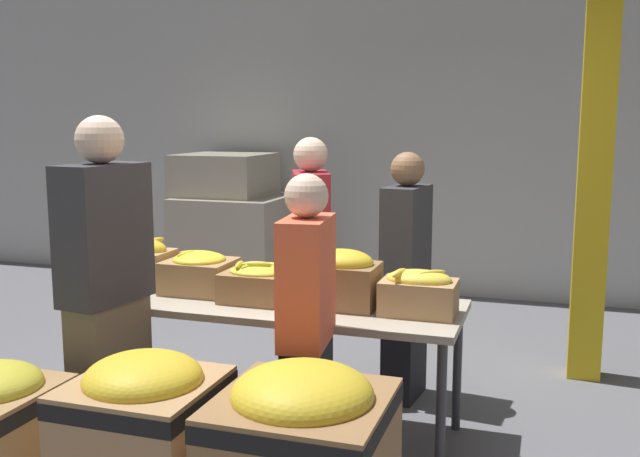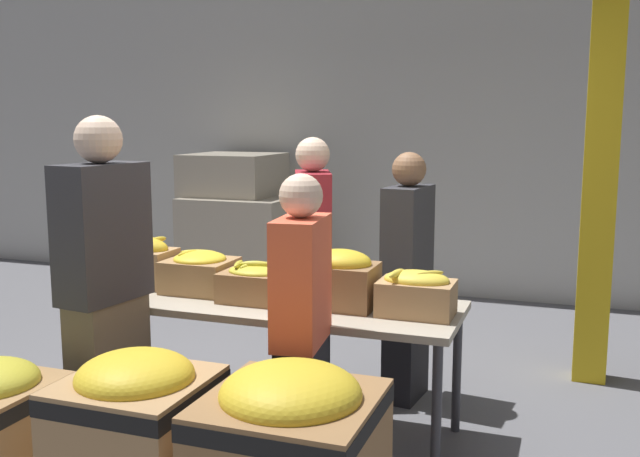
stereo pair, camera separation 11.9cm
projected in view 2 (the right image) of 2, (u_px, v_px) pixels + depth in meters
name	position (u px, v px, depth m)	size (l,w,h in m)	color
ground_plane	(266.00, 426.00, 4.13)	(30.00, 30.00, 0.00)	slate
wall_back	(407.00, 95.00, 7.09)	(16.00, 0.08, 4.00)	#B7B7B2
sorting_table	(265.00, 310.00, 4.02)	(2.20, 0.75, 0.75)	#B2A893
banana_box_0	(142.00, 261.00, 4.35)	(0.39, 0.27, 0.31)	tan
banana_box_1	(200.00, 271.00, 4.19)	(0.39, 0.34, 0.25)	#A37A4C
banana_box_2	(256.00, 283.00, 3.97)	(0.39, 0.28, 0.24)	olive
banana_box_3	(340.00, 278.00, 3.85)	(0.39, 0.31, 0.32)	olive
banana_box_4	(416.00, 293.00, 3.69)	(0.39, 0.27, 0.25)	tan
volunteer_0	(313.00, 265.00, 4.64)	(0.37, 0.49, 1.65)	black
volunteer_1	(301.00, 336.00, 3.35)	(0.25, 0.43, 1.52)	black
volunteer_2	(407.00, 278.00, 4.45)	(0.26, 0.44, 1.57)	black
volunteer_3	(105.00, 292.00, 3.65)	(0.30, 0.51, 1.78)	#6B604C
donation_bin_1	(138.00, 442.00, 2.96)	(0.58, 0.58, 0.82)	tan
support_pillar	(606.00, 82.00, 4.59)	(0.21, 0.21, 4.00)	gold
pallet_stack_0	(245.00, 246.00, 7.17)	(1.12, 1.12, 1.01)	olive
pallet_stack_1	(235.00, 225.00, 7.24)	(0.94, 0.94, 1.42)	olive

